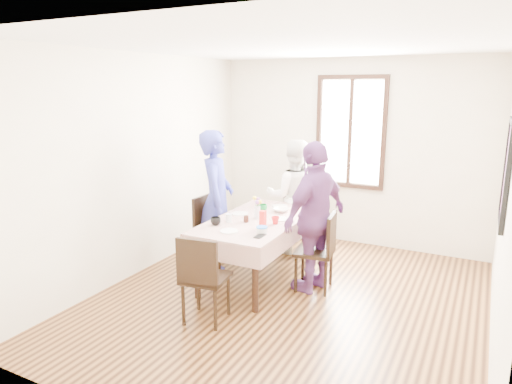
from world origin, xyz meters
TOP-DOWN VIEW (x-y plane):
  - ground at (0.00, 0.00)m, footprint 4.50×4.50m
  - back_wall at (0.00, 2.25)m, footprint 4.00×0.00m
  - right_wall at (2.00, 0.00)m, footprint 0.00×4.50m
  - window_frame at (0.00, 2.23)m, footprint 1.02×0.06m
  - window_pane at (0.00, 2.24)m, footprint 0.90×0.02m
  - art_poster at (1.98, 0.30)m, footprint 0.04×0.76m
  - dining_table at (-0.55, 0.37)m, footprint 0.84×1.66m
  - tablecloth at (-0.55, 0.37)m, footprint 0.96×1.78m
  - chair_left at (-1.26, 0.52)m, footprint 0.44×0.44m
  - chair_right at (0.15, 0.42)m, footprint 0.47×0.47m
  - chair_far at (-0.55, 1.51)m, footprint 0.48×0.48m
  - chair_near at (-0.55, -0.77)m, footprint 0.48×0.48m
  - person_left at (-1.24, 0.52)m, footprint 0.66×0.77m
  - person_far at (-0.55, 1.49)m, footprint 0.96×0.87m
  - person_right at (0.13, 0.42)m, footprint 0.70×1.09m
  - mug_black at (-0.87, -0.07)m, footprint 0.13×0.13m
  - mug_flag at (-0.28, 0.27)m, footprint 0.13×0.13m
  - mug_green at (-0.66, 0.73)m, footprint 0.14×0.14m
  - serving_bowl at (-0.43, 0.78)m, footprint 0.23×0.23m
  - juice_carton at (-0.35, 0.08)m, footprint 0.06×0.06m
  - butter_tub at (-0.27, -0.09)m, footprint 0.12×0.12m
  - jam_jar at (-0.62, 0.18)m, footprint 0.05×0.05m
  - drinking_glass at (-0.80, 0.10)m, footprint 0.07×0.07m
  - smartphone at (-0.24, -0.21)m, footprint 0.08×0.16m
  - flower_vase at (-0.57, 0.39)m, footprint 0.07×0.07m
  - plate_left at (-0.85, 0.45)m, footprint 0.20×0.20m
  - plate_right at (-0.30, 0.46)m, footprint 0.20×0.20m
  - plate_far at (-0.56, 1.01)m, footprint 0.20×0.20m
  - plate_near at (-0.61, -0.21)m, footprint 0.20×0.20m
  - butter_lid at (-0.27, -0.09)m, footprint 0.12×0.12m
  - flower_bunch at (-0.57, 0.39)m, footprint 0.09×0.09m

SIDE VIEW (x-z plane):
  - ground at x=0.00m, z-range 0.00..0.00m
  - dining_table at x=-0.55m, z-range 0.00..0.75m
  - chair_left at x=-1.26m, z-range 0.00..0.91m
  - chair_right at x=0.15m, z-range 0.00..0.91m
  - chair_far at x=-0.55m, z-range 0.00..0.91m
  - chair_near at x=-0.55m, z-range 0.00..0.91m
  - tablecloth at x=-0.55m, z-range 0.75..0.76m
  - smartphone at x=-0.24m, z-range 0.76..0.77m
  - plate_left at x=-0.85m, z-range 0.76..0.77m
  - plate_right at x=-0.30m, z-range 0.76..0.77m
  - plate_far at x=-0.56m, z-range 0.76..0.77m
  - plate_near at x=-0.61m, z-range 0.76..0.77m
  - serving_bowl at x=-0.43m, z-range 0.76..0.81m
  - butter_tub at x=-0.27m, z-range 0.76..0.82m
  - person_far at x=-0.55m, z-range 0.00..1.60m
  - jam_jar at x=-0.62m, z-range 0.76..0.84m
  - mug_green at x=-0.66m, z-range 0.76..0.84m
  - mug_flag at x=-0.28m, z-range 0.76..0.85m
  - mug_black at x=-0.87m, z-range 0.76..0.85m
  - drinking_glass at x=-0.80m, z-range 0.76..0.86m
  - butter_lid at x=-0.27m, z-range 0.82..0.83m
  - flower_vase at x=-0.57m, z-range 0.76..0.91m
  - juice_carton at x=-0.35m, z-range 0.76..0.95m
  - person_right at x=0.13m, z-range 0.00..1.72m
  - person_left at x=-1.24m, z-range 0.00..1.78m
  - flower_bunch at x=-0.57m, z-range 0.91..1.01m
  - back_wall at x=0.00m, z-range -0.65..3.35m
  - right_wall at x=2.00m, z-range -0.90..3.60m
  - art_poster at x=1.98m, z-range 1.07..2.03m
  - window_frame at x=0.00m, z-range 0.84..2.46m
  - window_pane at x=0.00m, z-range 0.90..2.40m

